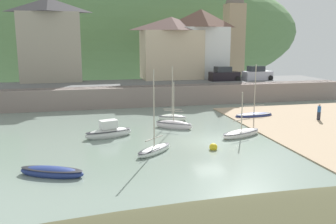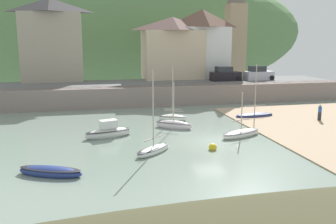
% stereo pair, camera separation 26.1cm
% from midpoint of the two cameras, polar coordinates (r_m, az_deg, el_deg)
% --- Properties ---
extents(ground, '(48.00, 41.00, 0.61)m').
position_cam_midpoint_polar(ground, '(22.52, 18.20, -10.08)').
color(ground, gray).
extents(quay_seawall, '(48.00, 9.40, 2.40)m').
position_cam_midpoint_polar(quay_seawall, '(46.48, -0.45, 2.85)').
color(quay_seawall, gray).
rests_on(quay_seawall, ground).
extents(hillside_backdrop, '(80.00, 44.00, 27.27)m').
position_cam_midpoint_polar(hillside_backdrop, '(83.13, -6.69, 12.13)').
color(hillside_backdrop, '#5A824D').
rests_on(hillside_backdrop, ground).
extents(waterfront_building_left, '(8.17, 4.76, 10.96)m').
position_cam_midpoint_polar(waterfront_building_left, '(52.80, -17.28, 10.55)').
color(waterfront_building_left, '#A19783').
rests_on(waterfront_building_left, ground).
extents(waterfront_building_centre, '(8.66, 5.82, 8.74)m').
position_cam_midpoint_polar(waterfront_building_centre, '(54.15, 0.82, 9.86)').
color(waterfront_building_centre, beige).
rests_on(waterfront_building_centre, ground).
extents(waterfront_building_right, '(7.72, 4.90, 9.87)m').
position_cam_midpoint_polar(waterfront_building_right, '(55.34, 5.36, 10.46)').
color(waterfront_building_right, silver).
rests_on(waterfront_building_right, ground).
extents(church_with_spire, '(3.00, 3.00, 16.09)m').
position_cam_midpoint_polar(church_with_spire, '(61.53, 10.48, 13.43)').
color(church_with_spire, tan).
rests_on(church_with_spire, ground).
extents(sailboat_nearest_shore, '(3.47, 2.73, 4.47)m').
position_cam_midpoint_polar(sailboat_nearest_shore, '(34.20, 1.10, -2.00)').
color(sailboat_nearest_shore, silver).
rests_on(sailboat_nearest_shore, ground).
extents(sailboat_white_hull, '(4.25, 2.32, 1.68)m').
position_cam_midpoint_polar(sailboat_white_hull, '(31.55, -8.88, -3.08)').
color(sailboat_white_hull, silver).
rests_on(sailboat_white_hull, ground).
extents(sailboat_blue_trim, '(4.22, 2.60, 3.93)m').
position_cam_midpoint_polar(sailboat_blue_trim, '(31.92, 11.36, -3.28)').
color(sailboat_blue_trim, white).
rests_on(sailboat_blue_trim, ground).
extents(sailboat_far_left, '(4.19, 2.72, 0.74)m').
position_cam_midpoint_polar(sailboat_far_left, '(23.74, -17.29, -8.73)').
color(sailboat_far_left, navy).
rests_on(sailboat_far_left, ground).
extents(sailboat_tall_mast, '(4.31, 1.53, 5.67)m').
position_cam_midpoint_polar(sailboat_tall_mast, '(40.05, 13.30, -0.46)').
color(sailboat_tall_mast, navy).
rests_on(sailboat_tall_mast, ground).
extents(fishing_boat_green, '(3.04, 1.99, 5.65)m').
position_cam_midpoint_polar(fishing_boat_green, '(37.39, 0.90, -0.88)').
color(fishing_boat_green, white).
rests_on(fishing_boat_green, ground).
extents(dinghy_open_wooden, '(3.34, 3.12, 6.15)m').
position_cam_midpoint_polar(dinghy_open_wooden, '(26.93, -1.97, -5.78)').
color(dinghy_open_wooden, white).
rests_on(dinghy_open_wooden, ground).
extents(parked_car_near_slipway, '(4.19, 1.94, 1.95)m').
position_cam_midpoint_polar(parked_car_near_slipway, '(52.00, 8.90, 5.66)').
color(parked_car_near_slipway, black).
rests_on(parked_car_near_slipway, ground).
extents(parked_car_by_wall, '(4.23, 2.03, 1.95)m').
position_cam_midpoint_polar(parked_car_by_wall, '(54.01, 13.82, 5.67)').
color(parked_car_by_wall, '#B7B6C2').
rests_on(parked_car_by_wall, ground).
extents(person_on_slipway, '(0.34, 0.34, 1.62)m').
position_cam_midpoint_polar(person_on_slipway, '(39.96, 22.44, 0.07)').
color(person_on_slipway, '#282833').
rests_on(person_on_slipway, ground).
extents(mooring_buoy, '(0.61, 0.61, 0.61)m').
position_cam_midpoint_polar(mooring_buoy, '(27.91, 7.15, -5.40)').
color(mooring_buoy, yellow).
rests_on(mooring_buoy, ground).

